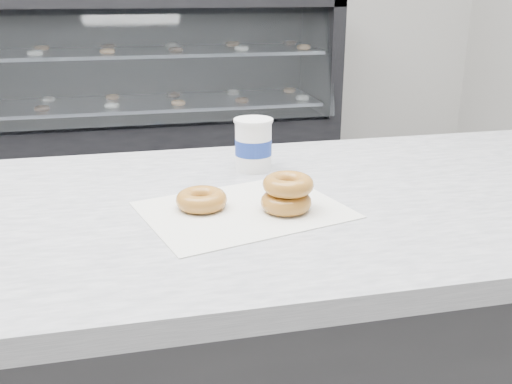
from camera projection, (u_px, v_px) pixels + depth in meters
display_case at (146, 117)px, 3.68m from camera, size 2.40×0.74×1.25m
wax_paper at (244, 210)px, 1.01m from camera, size 0.40×0.34×0.00m
donut_single at (202, 199)px, 1.01m from camera, size 0.09×0.09×0.03m
donut_stack at (287, 193)px, 0.99m from camera, size 0.12×0.12×0.06m
coffee_cup at (253, 144)px, 1.22m from camera, size 0.09×0.09×0.11m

